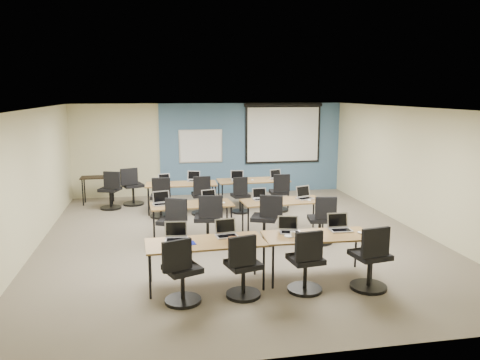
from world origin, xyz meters
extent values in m
cube|color=#6B6354|center=(0.00, 0.00, 0.00)|extent=(8.00, 9.00, 0.02)
cube|color=white|center=(0.00, 0.00, 2.70)|extent=(8.00, 9.00, 0.02)
cube|color=beige|center=(0.00, 4.50, 1.35)|extent=(8.00, 0.04, 2.70)
cube|color=beige|center=(0.00, -4.50, 1.35)|extent=(8.00, 0.04, 2.70)
cube|color=beige|center=(-4.00, 0.00, 1.35)|extent=(0.04, 9.00, 2.70)
cube|color=beige|center=(4.00, 0.00, 1.35)|extent=(0.04, 9.00, 2.70)
cube|color=#3D5977|center=(1.25, 4.47, 1.35)|extent=(5.50, 0.04, 2.70)
cube|color=silver|center=(-0.30, 4.43, 1.45)|extent=(1.28, 0.02, 0.98)
cube|color=white|center=(-0.30, 4.42, 1.45)|extent=(1.20, 0.02, 0.90)
cube|color=black|center=(2.20, 4.41, 1.80)|extent=(2.32, 0.03, 1.82)
cube|color=white|center=(2.20, 4.40, 1.76)|extent=(2.20, 0.02, 1.62)
cylinder|color=black|center=(2.20, 4.40, 2.64)|extent=(2.40, 0.10, 0.10)
cube|color=#A66F42|center=(-0.92, -2.31, 0.71)|extent=(1.84, 0.77, 0.03)
cylinder|color=black|center=(-1.78, -2.63, 0.35)|extent=(0.04, 0.04, 0.70)
cylinder|color=black|center=(-0.06, -2.63, 0.35)|extent=(0.04, 0.04, 0.70)
cylinder|color=black|center=(-1.78, -1.99, 0.35)|extent=(0.04, 0.04, 0.70)
cylinder|color=black|center=(-0.06, -1.99, 0.35)|extent=(0.04, 0.04, 0.70)
cube|color=brown|center=(0.92, -2.29, 0.71)|extent=(1.77, 0.74, 0.03)
cylinder|color=black|center=(0.10, -2.59, 0.35)|extent=(0.04, 0.04, 0.70)
cylinder|color=black|center=(1.75, -2.59, 0.35)|extent=(0.04, 0.04, 0.70)
cylinder|color=black|center=(0.10, -1.98, 0.35)|extent=(0.04, 0.04, 0.70)
cylinder|color=black|center=(1.75, -1.98, 0.35)|extent=(0.04, 0.04, 0.70)
cube|color=brown|center=(-0.92, 0.24, 0.71)|extent=(1.70, 0.71, 0.03)
cylinder|color=black|center=(-1.71, -0.06, 0.35)|extent=(0.04, 0.04, 0.70)
cylinder|color=black|center=(-0.13, -0.06, 0.35)|extent=(0.04, 0.04, 0.70)
cylinder|color=black|center=(-1.71, 0.53, 0.35)|extent=(0.04, 0.04, 0.70)
cylinder|color=black|center=(-0.13, 0.53, 0.35)|extent=(0.04, 0.04, 0.70)
cube|color=#98623F|center=(1.02, 0.19, 0.71)|extent=(1.75, 0.73, 0.03)
cylinder|color=black|center=(0.21, -0.11, 0.35)|extent=(0.04, 0.04, 0.70)
cylinder|color=black|center=(1.84, -0.11, 0.35)|extent=(0.04, 0.04, 0.70)
cylinder|color=black|center=(0.21, 0.49, 0.35)|extent=(0.04, 0.04, 0.70)
cylinder|color=black|center=(1.84, 0.49, 0.35)|extent=(0.04, 0.04, 0.70)
cube|color=olive|center=(-1.00, 2.51, 0.71)|extent=(1.79, 0.75, 0.03)
cylinder|color=black|center=(-1.84, 2.19, 0.35)|extent=(0.04, 0.04, 0.70)
cylinder|color=black|center=(-0.16, 2.19, 0.35)|extent=(0.04, 0.04, 0.70)
cylinder|color=black|center=(-1.84, 2.82, 0.35)|extent=(0.04, 0.04, 0.70)
cylinder|color=black|center=(-0.16, 2.82, 0.35)|extent=(0.04, 0.04, 0.70)
cube|color=brown|center=(0.91, 2.66, 0.71)|extent=(1.88, 0.78, 0.03)
cylinder|color=black|center=(0.03, 2.33, 0.35)|extent=(0.04, 0.04, 0.70)
cylinder|color=black|center=(1.78, 2.33, 0.35)|extent=(0.04, 0.04, 0.70)
cylinder|color=black|center=(0.03, 2.99, 0.35)|extent=(0.04, 0.04, 0.70)
cylinder|color=black|center=(1.78, 2.99, 0.35)|extent=(0.04, 0.04, 0.70)
cube|color=#B3B3BD|center=(-1.35, -2.16, 0.74)|extent=(0.36, 0.26, 0.02)
cube|color=black|center=(-1.35, -2.18, 0.75)|extent=(0.30, 0.15, 0.00)
cube|color=#B3B3BD|center=(-1.35, -2.02, 0.88)|extent=(0.36, 0.07, 0.25)
cube|color=black|center=(-1.35, -2.03, 0.88)|extent=(0.31, 0.05, 0.20)
ellipsoid|color=white|center=(-1.20, -2.26, 0.74)|extent=(0.07, 0.10, 0.03)
cylinder|color=black|center=(-1.31, -2.83, 0.03)|extent=(0.53, 0.53, 0.05)
cylinder|color=black|center=(-1.31, -2.83, 0.24)|extent=(0.06, 0.06, 0.47)
cube|color=black|center=(-1.31, -2.83, 0.51)|extent=(0.47, 0.47, 0.08)
cube|color=black|center=(-1.39, -3.03, 0.79)|extent=(0.43, 0.06, 0.44)
cube|color=#ABABB2|center=(-0.55, -2.12, 0.74)|extent=(0.35, 0.25, 0.02)
cube|color=black|center=(-0.55, -2.14, 0.75)|extent=(0.29, 0.15, 0.00)
cube|color=#ABABB2|center=(-0.55, -1.98, 0.87)|extent=(0.35, 0.06, 0.24)
cube|color=black|center=(-0.55, -1.99, 0.87)|extent=(0.31, 0.05, 0.20)
ellipsoid|color=white|center=(-0.25, -2.28, 0.74)|extent=(0.09, 0.11, 0.04)
cylinder|color=black|center=(-0.41, -2.79, 0.03)|extent=(0.52, 0.52, 0.05)
cylinder|color=black|center=(-0.41, -2.79, 0.23)|extent=(0.06, 0.06, 0.46)
cube|color=black|center=(-0.41, -2.79, 0.50)|extent=(0.46, 0.46, 0.08)
cube|color=black|center=(-0.46, -2.99, 0.78)|extent=(0.42, 0.06, 0.44)
cube|color=silver|center=(0.51, -2.11, 0.74)|extent=(0.34, 0.24, 0.02)
cube|color=black|center=(0.51, -2.13, 0.75)|extent=(0.29, 0.14, 0.00)
cube|color=silver|center=(0.51, -1.98, 0.87)|extent=(0.34, 0.06, 0.23)
cube|color=black|center=(0.51, -1.99, 0.87)|extent=(0.30, 0.04, 0.19)
ellipsoid|color=white|center=(0.70, -2.35, 0.74)|extent=(0.06, 0.10, 0.03)
cylinder|color=black|center=(0.56, -2.77, 0.03)|extent=(0.54, 0.54, 0.05)
cylinder|color=black|center=(0.56, -2.77, 0.24)|extent=(0.06, 0.06, 0.47)
cube|color=black|center=(0.56, -2.77, 0.51)|extent=(0.47, 0.47, 0.08)
cube|color=black|center=(0.54, -2.99, 0.79)|extent=(0.43, 0.06, 0.44)
cube|color=silver|center=(1.38, -2.15, 0.74)|extent=(0.36, 0.26, 0.02)
cube|color=black|center=(1.38, -2.17, 0.75)|extent=(0.31, 0.15, 0.00)
cube|color=silver|center=(1.38, -2.01, 0.88)|extent=(0.36, 0.07, 0.25)
cube|color=black|center=(1.38, -2.02, 0.88)|extent=(0.32, 0.05, 0.20)
ellipsoid|color=white|center=(1.64, -2.34, 0.74)|extent=(0.09, 0.12, 0.04)
cylinder|color=black|center=(1.57, -2.86, 0.03)|extent=(0.57, 0.57, 0.05)
cylinder|color=black|center=(1.57, -2.86, 0.25)|extent=(0.06, 0.06, 0.51)
cube|color=black|center=(1.57, -2.86, 0.55)|extent=(0.51, 0.51, 0.08)
cube|color=black|center=(1.54, -3.09, 0.83)|extent=(0.46, 0.06, 0.44)
cube|color=#A6A6A9|center=(-1.54, 0.26, 0.74)|extent=(0.35, 0.26, 0.02)
cube|color=black|center=(-1.54, 0.24, 0.75)|extent=(0.30, 0.15, 0.00)
cube|color=#A6A6A9|center=(-1.54, 0.39, 0.87)|extent=(0.35, 0.06, 0.24)
cube|color=black|center=(-1.54, 0.39, 0.87)|extent=(0.31, 0.05, 0.20)
ellipsoid|color=white|center=(-1.17, 0.12, 0.74)|extent=(0.08, 0.11, 0.04)
cylinder|color=black|center=(-1.36, -0.26, 0.03)|extent=(0.54, 0.54, 0.05)
cylinder|color=black|center=(-1.36, -0.26, 0.24)|extent=(0.06, 0.06, 0.48)
cube|color=black|center=(-1.36, -0.26, 0.52)|extent=(0.48, 0.48, 0.08)
cube|color=black|center=(-1.28, -0.46, 0.80)|extent=(0.44, 0.06, 0.44)
cube|color=#AAAAAB|center=(-0.54, 0.33, 0.74)|extent=(0.32, 0.23, 0.02)
cube|color=black|center=(-0.54, 0.31, 0.75)|extent=(0.27, 0.14, 0.00)
cube|color=#AAAAAB|center=(-0.54, 0.45, 0.86)|extent=(0.32, 0.06, 0.22)
cube|color=black|center=(-0.54, 0.45, 0.86)|extent=(0.28, 0.04, 0.18)
ellipsoid|color=white|center=(-0.26, 0.17, 0.74)|extent=(0.08, 0.11, 0.04)
cylinder|color=black|center=(-0.65, -0.26, 0.03)|extent=(0.58, 0.58, 0.05)
cylinder|color=black|center=(-0.65, -0.26, 0.26)|extent=(0.06, 0.06, 0.51)
cube|color=black|center=(-0.65, -0.26, 0.55)|extent=(0.51, 0.51, 0.08)
cube|color=black|center=(-0.61, -0.49, 0.83)|extent=(0.47, 0.06, 0.44)
cube|color=#B3B3B7|center=(0.57, 0.32, 0.74)|extent=(0.31, 0.23, 0.02)
cube|color=black|center=(0.57, 0.30, 0.75)|extent=(0.27, 0.13, 0.00)
cube|color=#B3B3B7|center=(0.57, 0.44, 0.86)|extent=(0.31, 0.06, 0.22)
cube|color=black|center=(0.57, 0.44, 0.86)|extent=(0.27, 0.04, 0.18)
ellipsoid|color=white|center=(0.69, 0.10, 0.74)|extent=(0.07, 0.10, 0.03)
cylinder|color=black|center=(0.48, -0.40, 0.03)|extent=(0.56, 0.56, 0.05)
cylinder|color=black|center=(0.48, -0.40, 0.25)|extent=(0.06, 0.06, 0.49)
cube|color=black|center=(0.48, -0.40, 0.53)|extent=(0.49, 0.49, 0.08)
cube|color=black|center=(0.57, -0.61, 0.81)|extent=(0.45, 0.06, 0.44)
cube|color=#ABABAB|center=(1.54, 0.23, 0.74)|extent=(0.35, 0.26, 0.02)
cube|color=black|center=(1.54, 0.21, 0.75)|extent=(0.30, 0.15, 0.00)
cube|color=#ABABAB|center=(1.54, 0.37, 0.88)|extent=(0.35, 0.06, 0.24)
cube|color=black|center=(1.54, 0.37, 0.88)|extent=(0.31, 0.05, 0.20)
ellipsoid|color=white|center=(1.58, 0.05, 0.74)|extent=(0.07, 0.11, 0.04)
cylinder|color=black|center=(1.60, -0.58, 0.03)|extent=(0.52, 0.52, 0.05)
cylinder|color=black|center=(1.60, -0.58, 0.23)|extent=(0.06, 0.06, 0.46)
cube|color=black|center=(1.60, -0.58, 0.50)|extent=(0.46, 0.46, 0.08)
cube|color=black|center=(1.63, -0.79, 0.78)|extent=(0.42, 0.06, 0.44)
cube|color=#BABABA|center=(-1.42, 2.60, 0.74)|extent=(0.30, 0.22, 0.02)
cube|color=black|center=(-1.42, 2.58, 0.75)|extent=(0.25, 0.13, 0.00)
cube|color=#BABABA|center=(-1.42, 2.72, 0.86)|extent=(0.30, 0.06, 0.21)
cube|color=black|center=(-1.42, 2.71, 0.86)|extent=(0.26, 0.04, 0.17)
ellipsoid|color=white|center=(-1.31, 2.54, 0.74)|extent=(0.07, 0.11, 0.04)
cylinder|color=black|center=(-1.54, 2.04, 0.03)|extent=(0.54, 0.54, 0.05)
cylinder|color=black|center=(-1.54, 2.04, 0.24)|extent=(0.06, 0.06, 0.47)
cube|color=black|center=(-1.54, 2.04, 0.51)|extent=(0.47, 0.47, 0.08)
cube|color=black|center=(-1.52, 1.83, 0.79)|extent=(0.43, 0.06, 0.44)
cube|color=#B8B8B8|center=(-0.65, 2.72, 0.74)|extent=(0.34, 0.25, 0.02)
cube|color=black|center=(-0.65, 2.70, 0.75)|extent=(0.29, 0.14, 0.00)
cube|color=#B8B8B8|center=(-0.65, 2.85, 0.87)|extent=(0.34, 0.06, 0.23)
cube|color=black|center=(-0.65, 2.85, 0.87)|extent=(0.30, 0.04, 0.19)
ellipsoid|color=white|center=(-0.32, 2.48, 0.74)|extent=(0.07, 0.10, 0.03)
cylinder|color=black|center=(-0.53, 2.12, 0.03)|extent=(0.52, 0.52, 0.05)
cylinder|color=black|center=(-0.53, 2.12, 0.23)|extent=(0.06, 0.06, 0.46)
cube|color=black|center=(-0.53, 2.12, 0.50)|extent=(0.46, 0.46, 0.08)
cube|color=black|center=(-0.53, 1.91, 0.78)|extent=(0.42, 0.06, 0.44)
cube|color=silver|center=(0.49, 2.58, 0.74)|extent=(0.34, 0.25, 0.02)
cube|color=black|center=(0.49, 2.56, 0.75)|extent=(0.29, 0.14, 0.00)
cube|color=silver|center=(0.49, 2.72, 0.87)|extent=(0.34, 0.06, 0.24)
cube|color=black|center=(0.49, 2.71, 0.87)|extent=(0.30, 0.04, 0.19)
ellipsoid|color=white|center=(0.87, 2.57, 0.74)|extent=(0.08, 0.11, 0.04)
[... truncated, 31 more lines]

